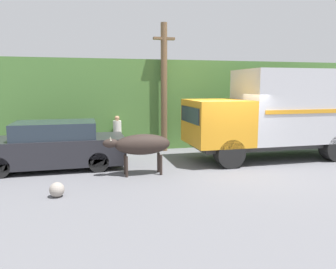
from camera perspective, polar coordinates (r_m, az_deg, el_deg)
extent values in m
plane|color=slate|center=(11.28, 11.55, -6.01)|extent=(60.00, 60.00, 0.00)
cube|color=#4C7A38|center=(17.57, 1.73, 5.77)|extent=(32.00, 5.95, 3.90)
cube|color=#99ADB7|center=(15.55, -5.67, 4.05)|extent=(4.98, 2.40, 3.19)
cube|color=#4C4742|center=(15.51, -5.76, 10.23)|extent=(5.28, 2.70, 0.16)
cube|color=#2D2D2D|center=(13.28, 17.97, -1.46)|extent=(6.27, 1.86, 0.18)
cube|color=orange|center=(12.06, 8.51, 2.17)|extent=(2.04, 2.33, 1.60)
cube|color=#232D38|center=(11.67, 3.80, 3.46)|extent=(0.04, 1.98, 0.56)
cube|color=#BCBCC1|center=(13.69, 21.89, 4.72)|extent=(4.77, 2.33, 2.71)
cube|color=orange|center=(12.76, 24.95, 3.70)|extent=(4.29, 0.03, 0.14)
cylinder|color=black|center=(11.43, 10.62, -3.21)|extent=(1.00, 0.51, 1.00)
cylinder|color=black|center=(13.75, 26.98, -2.03)|extent=(1.00, 0.51, 1.00)
ellipsoid|color=#2D231E|center=(10.29, -4.42, -1.73)|extent=(1.75, 0.65, 0.65)
ellipsoid|color=#2D231E|center=(10.16, -9.97, -1.51)|extent=(0.48, 0.28, 0.28)
cone|color=#B7AD93|center=(10.02, -9.94, -0.82)|extent=(0.06, 0.06, 0.11)
cone|color=#B7AD93|center=(10.24, -10.03, -0.62)|extent=(0.06, 0.06, 0.11)
cylinder|color=#2D231E|center=(10.17, -7.23, -5.62)|extent=(0.09, 0.09, 0.65)
cylinder|color=#2D231E|center=(10.52, -7.46, -5.16)|extent=(0.09, 0.09, 0.65)
cylinder|color=#2D231E|center=(10.35, -1.24, -5.31)|extent=(0.09, 0.09, 0.65)
cylinder|color=#2D231E|center=(10.69, -1.67, -4.86)|extent=(0.09, 0.09, 0.65)
cube|color=#232328|center=(11.74, -19.47, -2.65)|extent=(4.79, 1.88, 0.88)
cube|color=#232D38|center=(11.62, -19.05, 0.80)|extent=(2.63, 1.73, 0.54)
cylinder|color=black|center=(10.98, -12.01, -4.65)|extent=(0.66, 0.30, 0.66)
cube|color=#38332D|center=(13.93, -8.76, -1.64)|extent=(0.35, 0.30, 0.72)
cylinder|color=silver|center=(13.83, -8.82, 1.10)|extent=(0.47, 0.47, 0.63)
sphere|color=#A87A56|center=(13.78, -8.86, 2.82)|extent=(0.21, 0.21, 0.21)
cylinder|color=brown|center=(13.96, -0.69, 8.06)|extent=(0.27, 0.27, 5.36)
cube|color=brown|center=(14.09, -0.71, 16.37)|extent=(0.90, 0.22, 0.10)
sphere|color=gray|center=(8.86, -18.78, -9.08)|extent=(0.38, 0.38, 0.38)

